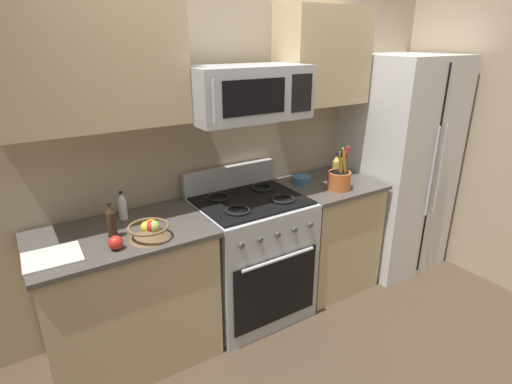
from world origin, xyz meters
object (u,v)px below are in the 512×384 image
apple_loose (116,243)px  cutting_board (52,258)px  utensil_crock (339,179)px  bottle_oil (336,169)px  refrigerator (396,165)px  bottle_vinegar (122,207)px  prep_bowl (301,179)px  fruit_basket (149,230)px  microwave (247,93)px  range_oven (251,256)px  bottle_soy (111,222)px

apple_loose → cutting_board: apple_loose is taller
utensil_crock → cutting_board: size_ratio=1.18×
cutting_board → bottle_oil: bearing=3.1°
utensil_crock → bottle_oil: utensil_crock is taller
apple_loose → bottle_oil: bearing=6.0°
refrigerator → apple_loose: size_ratio=23.42×
bottle_oil → bottle_vinegar: 1.64m
bottle_vinegar → cutting_board: bearing=-146.5°
apple_loose → prep_bowl: 1.56m
fruit_basket → bottle_oil: 1.58m
bottle_vinegar → prep_bowl: size_ratio=1.28×
bottle_vinegar → microwave: bearing=-10.3°
cutting_board → prep_bowl: (1.84, 0.23, 0.02)m
range_oven → cutting_board: (-1.29, -0.12, 0.45)m
fruit_basket → apple_loose: bearing=-171.5°
range_oven → bottle_soy: bottle_soy is taller
microwave → bottle_oil: microwave is taller
utensil_crock → apple_loose: 1.68m
cutting_board → prep_bowl: bearing=7.3°
range_oven → utensil_crock: bearing=-12.4°
bottle_soy → utensil_crock: bearing=-3.9°
apple_loose → bottle_vinegar: 0.41m
apple_loose → cutting_board: bearing=166.5°
range_oven → bottle_soy: (-0.96, -0.04, 0.54)m
refrigerator → bottle_vinegar: (-2.35, 0.20, 0.06)m
microwave → utensil_crock: (0.70, -0.18, -0.67)m
utensil_crock → bottle_oil: (0.10, 0.14, 0.03)m
refrigerator → bottle_oil: bearing=179.4°
utensil_crock → bottle_oil: size_ratio=1.46×
utensil_crock → range_oven: bearing=167.6°
apple_loose → prep_bowl: apple_loose is taller
range_oven → bottle_vinegar: bearing=167.8°
bottle_soy → microwave: bearing=4.1°
cutting_board → bottle_soy: size_ratio=1.32×
microwave → cutting_board: 1.49m
refrigerator → prep_bowl: 0.98m
fruit_basket → microwave: bearing=13.9°
refrigerator → apple_loose: (-2.50, -0.18, 0.02)m
microwave → cutting_board: (-1.29, -0.15, -0.74)m
cutting_board → prep_bowl: size_ratio=1.95×
bottle_vinegar → prep_bowl: bottle_vinegar is taller
refrigerator → range_oven: bearing=179.3°
refrigerator → cutting_board: 2.81m
fruit_basket → bottle_oil: bearing=5.6°
fruit_basket → prep_bowl: fruit_basket is taller
apple_loose → prep_bowl: size_ratio=0.54×
apple_loose → cutting_board: size_ratio=0.28×
refrigerator → cutting_board: size_ratio=6.53×
bottle_soy → prep_bowl: (1.50, 0.15, -0.07)m
fruit_basket → utensil_crock: bearing=0.5°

